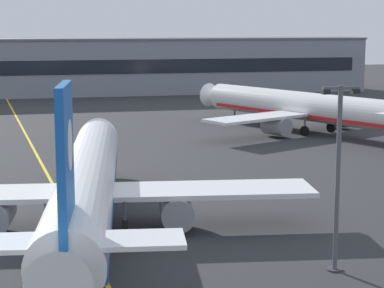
# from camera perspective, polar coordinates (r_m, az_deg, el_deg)

# --- Properties ---
(taxiway_centreline) EXTENTS (14.26, 179.48, 0.01)m
(taxiway_centreline) POSITION_cam_1_polar(r_m,az_deg,el_deg) (66.74, -11.18, -3.00)
(taxiway_centreline) COLOR yellow
(taxiway_centreline) RESTS_ON ground
(airliner_foreground) EXTENTS (32.36, 41.46, 11.65)m
(airliner_foreground) POSITION_cam_1_polar(r_m,az_deg,el_deg) (49.77, -8.42, -3.25)
(airliner_foreground) COLOR white
(airliner_foreground) RESTS_ON ground
(airliner_background) EXTENTS (30.81, 38.57, 11.60)m
(airliner_background) POSITION_cam_1_polar(r_m,az_deg,el_deg) (96.11, 9.28, 2.90)
(airliner_background) COLOR white
(airliner_background) RESTS_ON ground
(apron_lamp_post) EXTENTS (2.24, 0.90, 10.92)m
(apron_lamp_post) POSITION_cam_1_polar(r_m,az_deg,el_deg) (41.90, 11.59, -2.44)
(apron_lamp_post) COLOR #515156
(apron_lamp_post) RESTS_ON ground
(terminal_building) EXTENTS (150.07, 12.40, 11.48)m
(terminal_building) POSITION_cam_1_polar(r_m,az_deg,el_deg) (147.70, -14.61, 5.94)
(terminal_building) COLOR gray
(terminal_building) RESTS_ON ground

